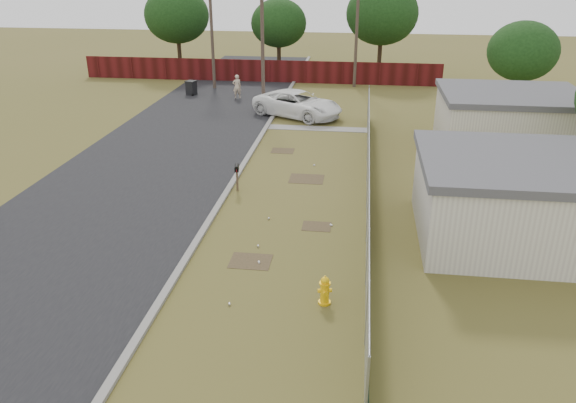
# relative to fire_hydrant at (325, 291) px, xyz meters

# --- Properties ---
(ground) EXTENTS (120.00, 120.00, 0.00)m
(ground) POSITION_rel_fire_hydrant_xyz_m (-1.88, 7.20, -0.44)
(ground) COLOR brown
(ground) RESTS_ON ground
(street) EXTENTS (15.10, 60.00, 0.12)m
(street) POSITION_rel_fire_hydrant_xyz_m (-8.64, 15.25, -0.42)
(street) COLOR black
(street) RESTS_ON ground
(chainlink_fence) EXTENTS (0.10, 27.06, 2.02)m
(chainlink_fence) POSITION_rel_fire_hydrant_xyz_m (1.24, 8.22, 0.36)
(chainlink_fence) COLOR gray
(chainlink_fence) RESTS_ON ground
(privacy_fence) EXTENTS (30.00, 0.12, 1.80)m
(privacy_fence) POSITION_rel_fire_hydrant_xyz_m (-7.88, 32.20, 0.46)
(privacy_fence) COLOR #4F1111
(privacy_fence) RESTS_ON ground
(utility_poles) EXTENTS (12.60, 8.24, 9.00)m
(utility_poles) POSITION_rel_fire_hydrant_xyz_m (-5.55, 27.86, 4.25)
(utility_poles) COLOR brown
(utility_poles) RESTS_ON ground
(houses) EXTENTS (9.30, 17.24, 3.10)m
(houses) POSITION_rel_fire_hydrant_xyz_m (7.82, 10.33, 1.12)
(houses) COLOR silver
(houses) RESTS_ON ground
(horizon_trees) EXTENTS (33.32, 31.94, 7.78)m
(horizon_trees) POSITION_rel_fire_hydrant_xyz_m (-1.04, 30.76, 4.19)
(horizon_trees) COLOR #382919
(horizon_trees) RESTS_ON ground
(fire_hydrant) EXTENTS (0.45, 0.46, 0.94)m
(fire_hydrant) POSITION_rel_fire_hydrant_xyz_m (0.00, 0.00, 0.00)
(fire_hydrant) COLOR yellow
(fire_hydrant) RESTS_ON ground
(mailbox) EXTENTS (0.26, 0.53, 1.21)m
(mailbox) POSITION_rel_fire_hydrant_xyz_m (-4.48, 8.38, 0.52)
(mailbox) COLOR brown
(mailbox) RESTS_ON ground
(pickup_truck) EXTENTS (6.54, 5.25, 1.65)m
(pickup_truck) POSITION_rel_fire_hydrant_xyz_m (-3.30, 21.40, 0.39)
(pickup_truck) COLOR white
(pickup_truck) RESTS_ON ground
(pedestrian) EXTENTS (0.75, 0.64, 1.73)m
(pedestrian) POSITION_rel_fire_hydrant_xyz_m (-8.33, 25.99, 0.43)
(pedestrian) COLOR beige
(pedestrian) RESTS_ON ground
(trash_bin) EXTENTS (0.88, 0.95, 1.07)m
(trash_bin) POSITION_rel_fire_hydrant_xyz_m (-12.00, 26.64, 0.11)
(trash_bin) COLOR black
(trash_bin) RESTS_ON ground
(scattered_litter) EXTENTS (2.77, 12.65, 0.07)m
(scattered_litter) POSITION_rel_fire_hydrant_xyz_m (-1.98, 4.64, -0.40)
(scattered_litter) COLOR silver
(scattered_litter) RESTS_ON ground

